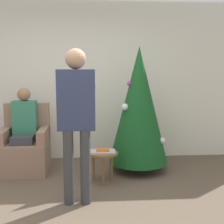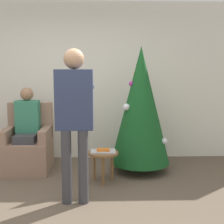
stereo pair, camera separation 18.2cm
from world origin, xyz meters
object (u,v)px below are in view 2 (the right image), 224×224
armchair (28,147)px  side_stool (103,156)px  christmas_tree (141,105)px  person_standing (74,111)px  person_seated (27,125)px

armchair → side_stool: armchair is taller
christmas_tree → side_stool: size_ratio=4.48×
side_stool → armchair: bearing=154.6°
armchair → person_standing: (0.84, -1.19, 0.74)m
christmas_tree → armchair: bearing=176.9°
person_standing → armchair: bearing=125.3°
christmas_tree → side_stool: christmas_tree is taller
person_seated → armchair: bearing=90.0°
person_seated → side_stool: bearing=-24.2°
christmas_tree → armchair: (-1.74, 0.09, -0.66)m
armchair → person_seated: person_seated is taller
armchair → person_standing: size_ratio=0.57×
person_standing → christmas_tree: bearing=50.4°
christmas_tree → person_seated: christmas_tree is taller
person_seated → person_standing: person_standing is taller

